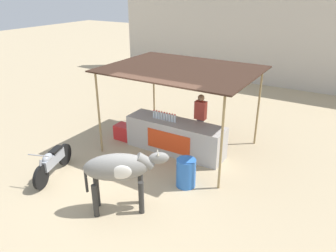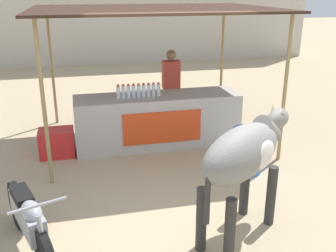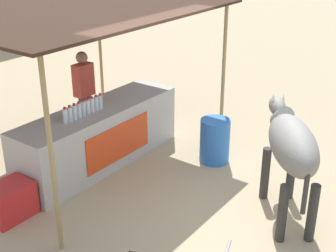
# 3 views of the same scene
# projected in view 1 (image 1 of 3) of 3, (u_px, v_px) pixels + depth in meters

# --- Properties ---
(ground_plane) EXTENTS (60.00, 60.00, 0.00)m
(ground_plane) POSITION_uv_depth(u_px,v_px,m) (131.00, 186.00, 8.16)
(ground_plane) COLOR tan
(building_wall_far) EXTENTS (16.00, 0.50, 5.02)m
(building_wall_far) POSITION_uv_depth(u_px,v_px,m) (265.00, 32.00, 15.67)
(building_wall_far) COLOR beige
(building_wall_far) RESTS_ON ground
(stall_counter) EXTENTS (3.00, 0.82, 0.96)m
(stall_counter) POSITION_uv_depth(u_px,v_px,m) (175.00, 137.00, 9.70)
(stall_counter) COLOR #B2ADA8
(stall_counter) RESTS_ON ground
(stall_awning) EXTENTS (4.20, 3.20, 2.47)m
(stall_awning) POSITION_uv_depth(u_px,v_px,m) (181.00, 72.00, 9.18)
(stall_awning) COLOR #382319
(stall_awning) RESTS_ON ground
(water_bottle_row) EXTENTS (0.79, 0.07, 0.25)m
(water_bottle_row) POSITION_uv_depth(u_px,v_px,m) (164.00, 116.00, 9.59)
(water_bottle_row) COLOR silver
(water_bottle_row) RESTS_ON stall_counter
(vendor_behind_counter) EXTENTS (0.34, 0.22, 1.65)m
(vendor_behind_counter) POSITION_uv_depth(u_px,v_px,m) (200.00, 120.00, 9.93)
(vendor_behind_counter) COLOR #383842
(vendor_behind_counter) RESTS_ON ground
(cooler_box) EXTENTS (0.60, 0.44, 0.48)m
(cooler_box) POSITION_uv_depth(u_px,v_px,m) (125.00, 132.00, 10.58)
(cooler_box) COLOR red
(cooler_box) RESTS_ON ground
(water_barrel) EXTENTS (0.48, 0.48, 0.73)m
(water_barrel) POSITION_uv_depth(u_px,v_px,m) (186.00, 173.00, 8.06)
(water_barrel) COLOR blue
(water_barrel) RESTS_ON ground
(cow) EXTENTS (1.67, 1.39, 1.44)m
(cow) POSITION_uv_depth(u_px,v_px,m) (120.00, 169.00, 6.94)
(cow) COLOR gray
(cow) RESTS_ON ground
(motorcycle_parked) EXTENTS (0.78, 1.72, 0.90)m
(motorcycle_parked) POSITION_uv_depth(u_px,v_px,m) (53.00, 161.00, 8.45)
(motorcycle_parked) COLOR black
(motorcycle_parked) RESTS_ON ground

